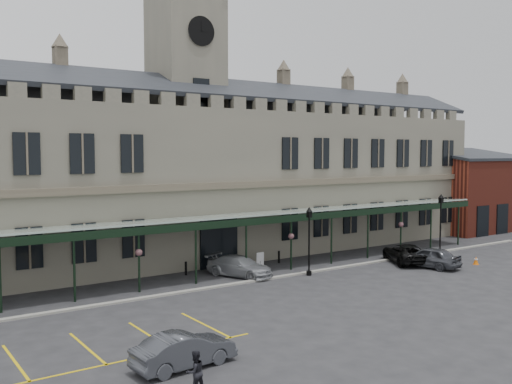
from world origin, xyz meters
TOP-DOWN VIEW (x-y plane):
  - ground at (0.00, 0.00)m, footprint 140.00×140.00m
  - station_building at (0.00, 15.91)m, footprint 60.00×10.36m
  - clock_tower at (0.00, 16.00)m, footprint 5.60×5.60m
  - canopy at (0.00, 7.46)m, footprint 50.00×4.10m
  - brick_annex at (34.00, 12.97)m, footprint 12.40×8.36m
  - kerb at (0.00, 5.50)m, footprint 60.00×0.40m
  - parking_markings at (-14.00, -1.50)m, footprint 16.00×6.00m
  - tree_behind_mid at (8.00, 25.00)m, footprint 6.00×6.00m
  - tree_behind_right at (24.00, 25.00)m, footprint 6.00×6.00m
  - lamp_post_mid at (3.79, 4.90)m, footprint 0.46×0.46m
  - lamp_post_right at (18.40, 4.97)m, footprint 0.49×0.49m
  - traffic_cone at (16.96, 0.52)m, footprint 0.40×0.40m
  - sign_board at (2.58, 9.16)m, footprint 0.67×0.06m
  - bollard_left at (-3.32, 9.93)m, footprint 0.17×0.17m
  - bollard_right at (4.80, 9.75)m, footprint 0.17×0.17m
  - car_left_b at (-11.50, -5.47)m, footprint 4.42×1.82m
  - car_taxi at (-0.39, 7.44)m, footprint 3.77×5.34m
  - car_van at (13.00, 4.06)m, footprint 4.74×5.88m
  - car_right_a at (13.00, 1.86)m, footprint 2.85×4.96m
  - person_b at (-12.30, -7.85)m, footprint 0.79×0.64m

SIDE VIEW (x-z plane):
  - ground at x=0.00m, z-range 0.00..0.00m
  - parking_markings at x=-14.00m, z-range -0.01..0.01m
  - kerb at x=0.00m, z-range 0.00..0.12m
  - traffic_cone at x=16.96m, z-range -0.01..0.63m
  - bollard_right at x=4.80m, z-range 0.00..0.95m
  - bollard_left at x=-3.32m, z-range 0.00..0.97m
  - sign_board at x=2.58m, z-range -0.01..1.13m
  - car_left_b at x=-11.50m, z-range 0.00..1.42m
  - car_taxi at x=-0.39m, z-range 0.00..1.43m
  - car_van at x=13.00m, z-range 0.00..1.49m
  - person_b at x=-12.30m, z-range 0.00..1.54m
  - car_right_a at x=13.00m, z-range 0.00..1.59m
  - canopy at x=0.00m, z-range 0.25..4.55m
  - lamp_post_mid at x=3.79m, z-range 0.45..5.31m
  - lamp_post_right at x=18.40m, z-range 0.48..5.64m
  - brick_annex at x=34.00m, z-range -0.46..8.77m
  - station_building at x=0.00m, z-range -2.18..15.12m
  - tree_behind_mid at x=8.00m, z-range 4.81..20.81m
  - tree_behind_right at x=24.00m, z-range 4.81..20.81m
  - clock_tower at x=0.00m, z-range 0.71..25.51m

